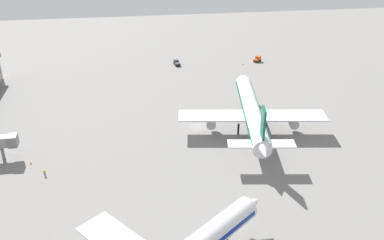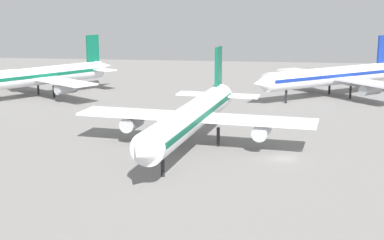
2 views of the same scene
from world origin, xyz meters
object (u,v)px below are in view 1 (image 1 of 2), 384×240
baggage_tug (258,59)px  safety_cone_far_side (31,163)px  airplane_at_gate (252,112)px  safety_cone_mid_apron (243,64)px  pushback_tractor (177,63)px  ground_crew_worker (44,172)px

baggage_tug → safety_cone_far_side: (69.92, -81.46, -0.86)m
baggage_tug → safety_cone_far_side: size_ratio=6.22×
airplane_at_gate → safety_cone_mid_apron: 58.02m
airplane_at_gate → baggage_tug: 62.68m
baggage_tug → pushback_tractor: (-0.73, -34.83, -0.19)m
airplane_at_gate → baggage_tug: (-59.49, 19.14, -4.84)m
baggage_tug → pushback_tractor: size_ratio=0.81×
baggage_tug → safety_cone_far_side: bearing=178.8°
airplane_at_gate → safety_cone_far_side: airplane_at_gate is taller
pushback_tractor → ground_crew_worker: pushback_tractor is taller
baggage_tug → pushback_tractor: bearing=137.0°
pushback_tractor → ground_crew_worker: 87.36m
ground_crew_worker → safety_cone_mid_apron: size_ratio=2.78×
airplane_at_gate → safety_cone_far_side: bearing=107.5°
airplane_at_gate → baggage_tug: size_ratio=14.52×
ground_crew_worker → safety_cone_mid_apron: 100.91m
airplane_at_gate → safety_cone_far_side: size_ratio=90.31×
baggage_tug → safety_cone_mid_apron: 7.72m
pushback_tractor → safety_cone_mid_apron: pushback_tractor is taller
ground_crew_worker → pushback_tractor: bearing=-47.0°
airplane_at_gate → safety_cone_mid_apron: bearing=-4.1°
baggage_tug → safety_cone_mid_apron: baggage_tug is taller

